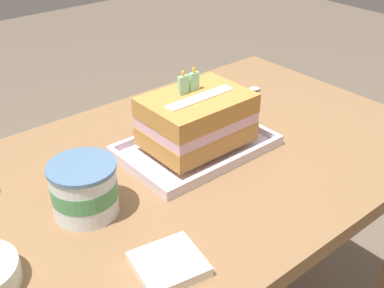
{
  "coord_description": "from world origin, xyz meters",
  "views": [
    {
      "loc": [
        -0.57,
        -0.7,
        1.35
      ],
      "look_at": [
        0.02,
        0.01,
        0.8
      ],
      "focal_mm": 45.12,
      "sensor_mm": 36.0,
      "label": 1
    }
  ],
  "objects_px": {
    "birthday_cake": "(197,119)",
    "ice_cream_tub": "(84,189)",
    "foil_tray": "(196,147)",
    "serving_spoon_by_bowls": "(248,89)",
    "napkin_pile": "(169,264)"
  },
  "relations": [
    {
      "from": "birthday_cake",
      "to": "ice_cream_tub",
      "type": "bearing_deg",
      "value": -173.2
    },
    {
      "from": "foil_tray",
      "to": "serving_spoon_by_bowls",
      "type": "height_order",
      "value": "foil_tray"
    },
    {
      "from": "foil_tray",
      "to": "serving_spoon_by_bowls",
      "type": "xyz_separation_m",
      "value": [
        0.33,
        0.15,
        -0.0
      ]
    },
    {
      "from": "foil_tray",
      "to": "serving_spoon_by_bowls",
      "type": "relative_size",
      "value": 2.7
    },
    {
      "from": "serving_spoon_by_bowls",
      "to": "ice_cream_tub",
      "type": "bearing_deg",
      "value": -163.33
    },
    {
      "from": "ice_cream_tub",
      "to": "birthday_cake",
      "type": "bearing_deg",
      "value": 6.8
    },
    {
      "from": "ice_cream_tub",
      "to": "serving_spoon_by_bowls",
      "type": "xyz_separation_m",
      "value": [
        0.63,
        0.19,
        -0.05
      ]
    },
    {
      "from": "birthday_cake",
      "to": "ice_cream_tub",
      "type": "relative_size",
      "value": 1.8
    },
    {
      "from": "foil_tray",
      "to": "ice_cream_tub",
      "type": "height_order",
      "value": "ice_cream_tub"
    },
    {
      "from": "foil_tray",
      "to": "ice_cream_tub",
      "type": "relative_size",
      "value": 2.68
    },
    {
      "from": "napkin_pile",
      "to": "ice_cream_tub",
      "type": "bearing_deg",
      "value": 97.48
    },
    {
      "from": "birthday_cake",
      "to": "ice_cream_tub",
      "type": "height_order",
      "value": "birthday_cake"
    },
    {
      "from": "foil_tray",
      "to": "napkin_pile",
      "type": "relative_size",
      "value": 2.7
    },
    {
      "from": "foil_tray",
      "to": "ice_cream_tub",
      "type": "bearing_deg",
      "value": -173.22
    },
    {
      "from": "ice_cream_tub",
      "to": "napkin_pile",
      "type": "bearing_deg",
      "value": -82.52
    }
  ]
}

